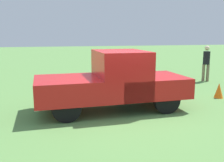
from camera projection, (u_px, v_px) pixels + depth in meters
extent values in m
plane|color=#5B8C47|center=(127.00, 115.00, 7.47)|extent=(80.00, 80.00, 0.00)
cylinder|color=black|center=(67.00, 108.00, 6.81)|extent=(0.78, 0.22, 0.78)
cylinder|color=black|center=(62.00, 95.00, 8.26)|extent=(0.78, 0.22, 0.78)
cylinder|color=black|center=(167.00, 100.00, 7.57)|extent=(0.78, 0.22, 0.78)
cylinder|color=black|center=(146.00, 90.00, 9.02)|extent=(0.78, 0.22, 0.78)
cube|color=red|center=(67.00, 89.00, 7.50)|extent=(1.88, 1.89, 0.64)
cube|color=red|center=(121.00, 74.00, 7.86)|extent=(1.52, 1.88, 1.40)
cube|color=slate|center=(121.00, 59.00, 7.78)|extent=(1.29, 1.73, 0.48)
cube|color=red|center=(148.00, 85.00, 8.16)|extent=(2.24, 1.91, 0.60)
cube|color=silver|center=(37.00, 100.00, 7.33)|extent=(0.18, 1.76, 0.16)
cylinder|color=#7A6B51|center=(203.00, 73.00, 12.65)|extent=(0.14, 0.14, 0.84)
cylinder|color=#7A6B51|center=(208.00, 73.00, 12.60)|extent=(0.14, 0.14, 0.84)
cylinder|color=black|center=(207.00, 58.00, 12.49)|extent=(0.43, 0.43, 0.63)
sphere|color=beige|center=(207.00, 48.00, 12.41)|extent=(0.23, 0.23, 0.23)
cone|color=orange|center=(219.00, 90.00, 9.40)|extent=(0.32, 0.32, 0.55)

